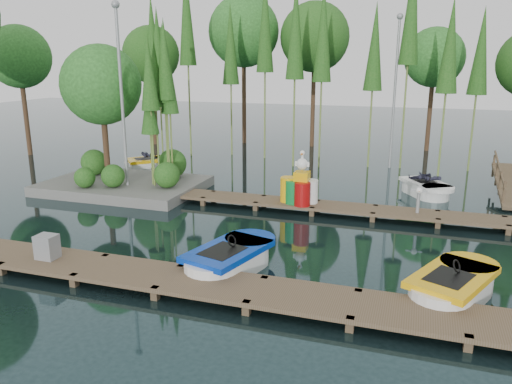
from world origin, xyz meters
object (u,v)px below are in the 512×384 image
(island, at_px, (117,111))
(boat_blue, at_px, (230,260))
(yellow_barrel, at_px, (289,189))
(drum_cluster, at_px, (302,188))
(utility_cabinet, at_px, (47,247))
(boat_yellow_far, at_px, (151,164))

(island, xyz_separation_m, boat_blue, (7.30, -6.43, -2.89))
(yellow_barrel, distance_m, drum_cluster, 0.55)
(utility_cabinet, distance_m, drum_cluster, 8.46)
(boat_blue, xyz_separation_m, yellow_barrel, (0.04, 5.64, 0.45))
(boat_blue, xyz_separation_m, drum_cluster, (0.56, 5.49, 0.56))
(island, relative_size, boat_yellow_far, 2.40)
(yellow_barrel, bearing_deg, boat_blue, -90.45)
(boat_blue, relative_size, drum_cluster, 1.71)
(utility_cabinet, xyz_separation_m, yellow_barrel, (4.45, 7.00, 0.13))
(utility_cabinet, height_order, drum_cluster, drum_cluster)
(island, relative_size, drum_cluster, 3.60)
(boat_yellow_far, relative_size, yellow_barrel, 3.21)
(boat_yellow_far, height_order, yellow_barrel, boat_yellow_far)
(island, bearing_deg, boat_yellow_far, 100.60)
(boat_blue, bearing_deg, yellow_barrel, 105.04)
(boat_blue, distance_m, boat_yellow_far, 12.80)
(yellow_barrel, bearing_deg, island, 173.86)
(island, bearing_deg, utility_cabinet, -69.58)
(island, xyz_separation_m, drum_cluster, (7.87, -0.94, -2.33))
(boat_yellow_far, relative_size, drum_cluster, 1.50)
(boat_blue, bearing_deg, utility_cabinet, -147.39)
(drum_cluster, bearing_deg, utility_cabinet, -125.94)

